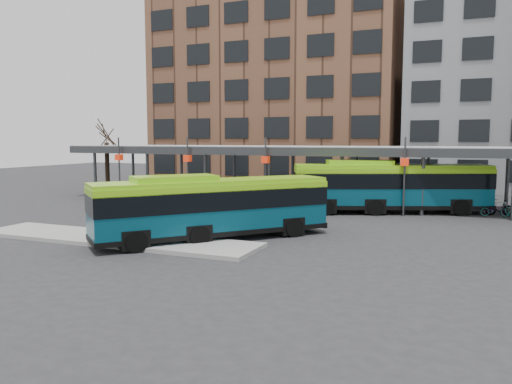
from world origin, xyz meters
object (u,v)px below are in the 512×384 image
Objects in this scene: bus_rear at (390,185)px; bus_front at (212,206)px; pedestrian at (118,222)px; tree at (107,166)px.

bus_front is at bearing -139.71° from bus_rear.
pedestrian is (-9.50, -14.94, -0.64)m from bus_rear.
pedestrian is (-3.09, -2.94, -0.49)m from bus_front.
bus_rear is (6.41, 12.00, 0.15)m from bus_front.
pedestrian is at bearing -144.05° from bus_rear.
bus_front is at bearing -47.02° from pedestrian.
bus_rear is at bearing 12.85° from bus_front.
pedestrian is at bearing 174.59° from bus_front.
bus_rear is at bearing -33.08° from pedestrian.
tree is 23.04m from bus_rear.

